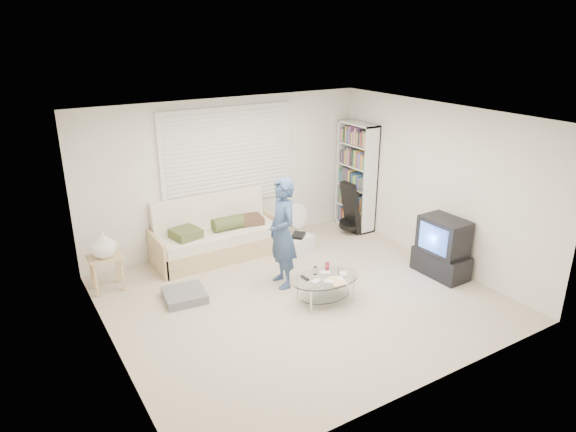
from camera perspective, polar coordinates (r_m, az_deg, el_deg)
ground at (r=7.24m, az=1.40°, el=-9.05°), size 5.00×5.00×0.00m
room_shell at (r=6.98m, az=-0.62°, el=4.36°), size 5.02×4.52×2.51m
window_blinds at (r=8.48m, az=-6.62°, el=6.56°), size 2.32×0.08×1.62m
futon_sofa at (r=8.42m, az=-7.92°, el=-2.37°), size 2.06×0.83×1.01m
grey_floor_pillow at (r=7.31m, az=-11.42°, el=-8.62°), size 0.61×0.61×0.12m
side_table at (r=7.60m, az=-19.81°, el=-3.21°), size 0.46×0.37×0.90m
bookshelf at (r=9.46m, az=7.58°, el=4.37°), size 0.31×0.82×1.96m
guitar_case at (r=9.27m, az=6.92°, el=0.49°), size 0.35×0.36×0.96m
floor_fan at (r=8.84m, az=0.94°, el=-0.42°), size 0.44×0.29×0.71m
storage_bin at (r=8.54m, az=1.15°, el=-3.13°), size 0.55×0.46×0.33m
tv_unit at (r=8.02m, az=16.77°, el=-3.42°), size 0.47×0.84×0.90m
coffee_table at (r=7.03m, az=4.21°, el=-7.34°), size 1.01×0.68×0.48m
standing_person at (r=7.25m, az=-0.63°, el=-1.93°), size 0.46×0.63×1.61m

